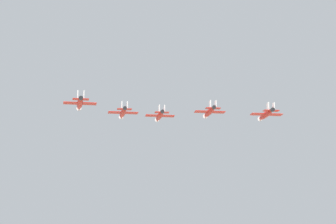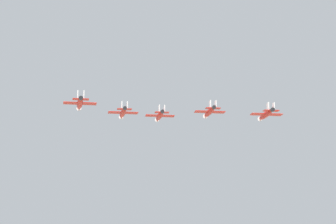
% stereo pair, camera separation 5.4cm
% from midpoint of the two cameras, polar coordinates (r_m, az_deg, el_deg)
% --- Properties ---
extents(jet_lead, '(13.20, 13.62, 3.52)m').
position_cam_midpoint_polar(jet_lead, '(251.40, -0.68, -0.30)').
color(jet_lead, red).
extents(jet_left_wingman, '(12.52, 13.05, 3.36)m').
position_cam_midpoint_polar(jet_left_wingman, '(232.98, -3.60, -0.05)').
color(jet_left_wingman, red).
extents(jet_right_wingman, '(13.00, 13.52, 3.48)m').
position_cam_midpoint_polar(jet_right_wingman, '(237.24, 3.28, 0.01)').
color(jet_right_wingman, red).
extents(jet_left_outer, '(12.66, 13.37, 3.42)m').
position_cam_midpoint_polar(jet_left_outer, '(215.64, -6.99, 0.68)').
color(jet_left_outer, red).
extents(jet_right_outer, '(12.72, 13.20, 3.40)m').
position_cam_midpoint_polar(jet_right_outer, '(223.90, 7.73, -0.19)').
color(jet_right_outer, red).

